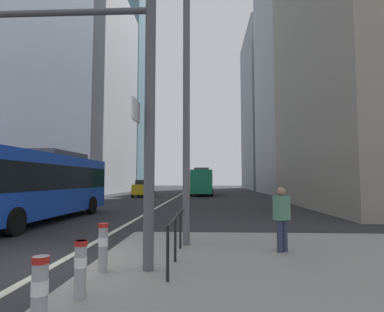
% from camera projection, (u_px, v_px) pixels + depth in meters
% --- Properties ---
extents(ground_plane, '(160.00, 160.00, 0.00)m').
position_uv_depth(ground_plane, '(166.00, 203.00, 26.82)').
color(ground_plane, '#28282B').
extents(median_island, '(9.00, 10.00, 0.15)m').
position_uv_depth(median_island, '(317.00, 284.00, 5.66)').
color(median_island, gray).
rests_on(median_island, ground).
extents(lane_centre_line, '(0.20, 80.00, 0.01)m').
position_uv_depth(lane_centre_line, '(177.00, 196.00, 36.79)').
color(lane_centre_line, beige).
rests_on(lane_centre_line, ground).
extents(office_tower_left_mid, '(13.07, 18.71, 31.57)m').
position_uv_depth(office_tower_left_mid, '(83.00, 92.00, 49.44)').
color(office_tower_left_mid, '#9E9EA3').
rests_on(office_tower_left_mid, ground).
extents(office_tower_left_far, '(11.87, 18.04, 44.74)m').
position_uv_depth(office_tower_left_far, '(121.00, 91.00, 71.62)').
color(office_tower_left_far, slate).
rests_on(office_tower_left_far, ground).
extents(office_tower_right_mid, '(10.67, 16.25, 37.52)m').
position_uv_depth(office_tower_right_mid, '(300.00, 62.00, 44.78)').
color(office_tower_right_mid, '#9E9EA3').
rests_on(office_tower_right_mid, ground).
extents(office_tower_right_far, '(10.35, 19.07, 32.90)m').
position_uv_depth(office_tower_right_far, '(271.00, 111.00, 65.67)').
color(office_tower_right_far, gray).
rests_on(office_tower_right_far, ground).
extents(city_bus_blue_oncoming, '(2.83, 10.95, 3.40)m').
position_uv_depth(city_bus_blue_oncoming, '(38.00, 182.00, 14.55)').
color(city_bus_blue_oncoming, blue).
rests_on(city_bus_blue_oncoming, ground).
extents(city_bus_red_receding, '(2.71, 10.78, 3.40)m').
position_uv_depth(city_bus_red_receding, '(202.00, 181.00, 40.40)').
color(city_bus_red_receding, '#198456').
rests_on(city_bus_red_receding, ground).
extents(car_oncoming_mid, '(2.09, 4.55, 1.94)m').
position_uv_depth(car_oncoming_mid, '(144.00, 188.00, 35.79)').
color(car_oncoming_mid, gold).
rests_on(car_oncoming_mid, ground).
extents(car_receding_near, '(2.10, 4.27, 1.94)m').
position_uv_depth(car_receding_near, '(203.00, 185.00, 52.96)').
color(car_receding_near, '#B2A899').
rests_on(car_receding_near, ground).
extents(car_receding_far, '(2.04, 4.57, 1.94)m').
position_uv_depth(car_receding_far, '(199.00, 186.00, 51.94)').
color(car_receding_far, maroon).
rests_on(car_receding_far, ground).
extents(car_oncoming_far, '(2.20, 4.27, 1.94)m').
position_uv_depth(car_oncoming_far, '(144.00, 187.00, 41.06)').
color(car_oncoming_far, silver).
rests_on(car_oncoming_far, ground).
extents(traffic_signal_gantry, '(5.66, 0.65, 6.00)m').
position_uv_depth(traffic_signal_gantry, '(63.00, 79.00, 6.61)').
color(traffic_signal_gantry, '#515156').
rests_on(traffic_signal_gantry, median_island).
extents(street_lamp_post, '(5.50, 0.32, 8.00)m').
position_uv_depth(street_lamp_post, '(186.00, 65.00, 9.06)').
color(street_lamp_post, '#56565B').
rests_on(street_lamp_post, median_island).
extents(bollard_left, '(0.20, 0.20, 0.92)m').
position_uv_depth(bollard_left, '(40.00, 293.00, 3.58)').
color(bollard_left, '#99999E').
rests_on(bollard_left, median_island).
extents(bollard_right, '(0.20, 0.20, 0.86)m').
position_uv_depth(bollard_right, '(81.00, 266.00, 4.81)').
color(bollard_right, '#99999E').
rests_on(bollard_right, median_island).
extents(bollard_back, '(0.20, 0.20, 0.94)m').
position_uv_depth(bollard_back, '(103.00, 245.00, 6.17)').
color(bollard_back, '#99999E').
rests_on(bollard_back, median_island).
extents(pedestrian_railing, '(0.06, 4.08, 0.98)m').
position_uv_depth(pedestrian_railing, '(178.00, 224.00, 7.60)').
color(pedestrian_railing, black).
rests_on(pedestrian_railing, median_island).
extents(pedestrian_waiting, '(0.45, 0.41, 1.62)m').
position_uv_depth(pedestrian_waiting, '(282.00, 216.00, 7.89)').
color(pedestrian_waiting, '#2D334C').
rests_on(pedestrian_waiting, median_island).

